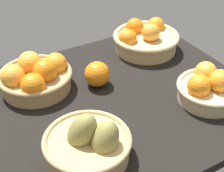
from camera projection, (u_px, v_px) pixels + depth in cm
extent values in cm
cube|color=black|center=(120.00, 99.00, 107.16)|extent=(84.00, 72.00, 3.00)
cylinder|color=tan|center=(146.00, 43.00, 128.63)|extent=(23.17, 23.17, 5.71)
torus|color=tan|center=(146.00, 36.00, 126.97)|extent=(25.21, 25.21, 2.04)
sphere|color=#F49E33|center=(151.00, 32.00, 123.57)|extent=(6.82, 6.82, 6.82)
sphere|color=orange|center=(128.00, 38.00, 123.31)|extent=(6.82, 6.82, 6.82)
sphere|color=orange|center=(156.00, 26.00, 132.23)|extent=(6.82, 6.82, 6.82)
sphere|color=orange|center=(135.00, 27.00, 130.00)|extent=(6.82, 6.82, 6.82)
cylinder|color=tan|center=(88.00, 148.00, 84.04)|extent=(20.91, 20.91, 5.75)
torus|color=tan|center=(87.00, 140.00, 82.36)|extent=(22.31, 22.31, 1.40)
ellipsoid|color=olive|center=(105.00, 140.00, 80.24)|extent=(10.48, 7.95, 12.00)
ellipsoid|color=olive|center=(82.00, 132.00, 81.46)|extent=(12.43, 11.38, 13.10)
cylinder|color=#D3BC8C|center=(209.00, 93.00, 103.35)|extent=(18.60, 18.60, 4.89)
torus|color=#D3BC8C|center=(210.00, 87.00, 101.92)|extent=(20.16, 20.16, 1.56)
sphere|color=#F49E33|center=(206.00, 72.00, 106.04)|extent=(7.05, 7.05, 7.05)
sphere|color=orange|center=(199.00, 86.00, 98.79)|extent=(7.05, 7.05, 7.05)
sphere|color=orange|center=(220.00, 81.00, 99.78)|extent=(7.05, 7.05, 7.05)
cylinder|color=tan|center=(36.00, 81.00, 108.14)|extent=(22.06, 22.06, 5.32)
torus|color=tan|center=(35.00, 74.00, 106.59)|extent=(23.70, 23.70, 1.63)
sphere|color=#F49E33|center=(30.00, 63.00, 108.27)|extent=(7.54, 7.54, 7.54)
sphere|color=orange|center=(56.00, 64.00, 108.78)|extent=(7.54, 7.54, 7.54)
sphere|color=orange|center=(33.00, 85.00, 99.95)|extent=(7.54, 7.54, 7.54)
sphere|color=orange|center=(45.00, 71.00, 103.80)|extent=(7.54, 7.54, 7.54)
sphere|color=#F49E33|center=(13.00, 77.00, 102.52)|extent=(7.54, 7.54, 7.54)
sphere|color=orange|center=(97.00, 74.00, 108.83)|extent=(8.34, 8.34, 8.34)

